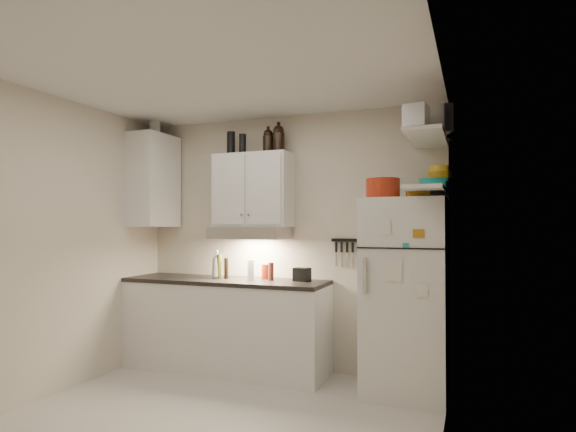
% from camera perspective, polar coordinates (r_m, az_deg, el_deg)
% --- Properties ---
extents(floor, '(3.20, 3.00, 0.02)m').
position_cam_1_polar(floor, '(3.91, -8.93, -23.27)').
color(floor, beige).
rests_on(floor, ground).
extents(ceiling, '(3.20, 3.00, 0.02)m').
position_cam_1_polar(ceiling, '(3.80, -8.81, 16.43)').
color(ceiling, silver).
rests_on(ceiling, ground).
extents(back_wall, '(3.20, 0.02, 2.60)m').
position_cam_1_polar(back_wall, '(4.99, -0.15, -3.01)').
color(back_wall, beige).
rests_on(back_wall, ground).
extents(left_wall, '(0.02, 3.00, 2.60)m').
position_cam_1_polar(left_wall, '(4.64, -26.36, -3.05)').
color(left_wall, beige).
rests_on(left_wall, ground).
extents(right_wall, '(0.02, 3.00, 2.60)m').
position_cam_1_polar(right_wall, '(3.15, 17.49, -4.11)').
color(right_wall, beige).
rests_on(right_wall, ground).
extents(base_cabinet, '(2.10, 0.60, 0.88)m').
position_cam_1_polar(base_cabinet, '(5.04, -7.45, -12.83)').
color(base_cabinet, white).
rests_on(base_cabinet, floor).
extents(countertop, '(2.10, 0.62, 0.04)m').
position_cam_1_polar(countertop, '(4.97, -7.44, -7.64)').
color(countertop, black).
rests_on(countertop, base_cabinet).
extents(upper_cabinet, '(0.80, 0.33, 0.75)m').
position_cam_1_polar(upper_cabinet, '(4.96, -4.12, 3.05)').
color(upper_cabinet, white).
rests_on(upper_cabinet, back_wall).
extents(side_cabinet, '(0.33, 0.55, 1.00)m').
position_cam_1_polar(side_cabinet, '(5.44, -15.65, 4.04)').
color(side_cabinet, white).
rests_on(side_cabinet, left_wall).
extents(range_hood, '(0.76, 0.46, 0.12)m').
position_cam_1_polar(range_hood, '(4.89, -4.46, -1.99)').
color(range_hood, silver).
rests_on(range_hood, back_wall).
extents(fridge, '(0.70, 0.68, 1.70)m').
position_cam_1_polar(fridge, '(4.38, 13.74, -9.17)').
color(fridge, silver).
rests_on(fridge, floor).
extents(shelf_hi, '(0.30, 0.95, 0.03)m').
position_cam_1_polar(shelf_hi, '(4.24, 16.14, 8.90)').
color(shelf_hi, white).
rests_on(shelf_hi, right_wall).
extents(shelf_lo, '(0.30, 0.95, 0.03)m').
position_cam_1_polar(shelf_lo, '(4.19, 16.17, 2.95)').
color(shelf_lo, white).
rests_on(shelf_lo, right_wall).
extents(knife_strip, '(0.42, 0.02, 0.03)m').
position_cam_1_polar(knife_strip, '(4.75, 7.63, -2.86)').
color(knife_strip, black).
rests_on(knife_strip, back_wall).
extents(dutch_oven, '(0.36, 0.36, 0.17)m').
position_cam_1_polar(dutch_oven, '(4.20, 11.18, 3.24)').
color(dutch_oven, '#A32913').
rests_on(dutch_oven, fridge).
extents(book_stack, '(0.22, 0.26, 0.08)m').
position_cam_1_polar(book_stack, '(4.21, 15.13, 2.63)').
color(book_stack, '#B67416').
rests_on(book_stack, fridge).
extents(spice_jar, '(0.07, 0.07, 0.10)m').
position_cam_1_polar(spice_jar, '(4.25, 14.25, 2.74)').
color(spice_jar, silver).
rests_on(spice_jar, fridge).
extents(stock_pot, '(0.35, 0.35, 0.20)m').
position_cam_1_polar(stock_pot, '(4.52, 17.27, 9.78)').
color(stock_pot, silver).
rests_on(stock_pot, shelf_hi).
extents(tin_a, '(0.28, 0.27, 0.22)m').
position_cam_1_polar(tin_a, '(4.17, 17.08, 10.86)').
color(tin_a, '#AAAAAD').
rests_on(tin_a, shelf_hi).
extents(tin_b, '(0.19, 0.19, 0.17)m').
position_cam_1_polar(tin_b, '(3.87, 14.94, 11.36)').
color(tin_b, '#AAAAAD').
rests_on(tin_b, shelf_hi).
extents(bowl_teal, '(0.28, 0.28, 0.11)m').
position_cam_1_polar(bowl_teal, '(4.55, 17.02, 3.54)').
color(bowl_teal, teal).
rests_on(bowl_teal, shelf_lo).
extents(bowl_orange, '(0.22, 0.22, 0.07)m').
position_cam_1_polar(bowl_orange, '(4.64, 17.53, 4.56)').
color(bowl_orange, '#C78612').
rests_on(bowl_orange, bowl_teal).
extents(bowl_yellow, '(0.17, 0.17, 0.06)m').
position_cam_1_polar(bowl_yellow, '(4.65, 17.53, 5.32)').
color(bowl_yellow, yellow).
rests_on(bowl_yellow, bowl_orange).
extents(plates, '(0.31, 0.31, 0.06)m').
position_cam_1_polar(plates, '(4.24, 16.86, 3.52)').
color(plates, teal).
rests_on(plates, shelf_lo).
extents(growler_a, '(0.12, 0.12, 0.26)m').
position_cam_1_polar(growler_a, '(4.98, -2.37, 8.86)').
color(growler_a, black).
rests_on(growler_a, upper_cabinet).
extents(growler_b, '(0.15, 0.15, 0.29)m').
position_cam_1_polar(growler_b, '(4.94, -1.12, 9.14)').
color(growler_b, black).
rests_on(growler_b, upper_cabinet).
extents(thermos_a, '(0.08, 0.08, 0.20)m').
position_cam_1_polar(thermos_a, '(5.02, -5.40, 8.49)').
color(thermos_a, black).
rests_on(thermos_a, upper_cabinet).
extents(thermos_b, '(0.11, 0.11, 0.25)m').
position_cam_1_polar(thermos_b, '(5.13, -6.77, 8.52)').
color(thermos_b, black).
rests_on(thermos_b, upper_cabinet).
extents(side_jar, '(0.12, 0.12, 0.16)m').
position_cam_1_polar(side_jar, '(5.54, -15.51, 9.98)').
color(side_jar, silver).
rests_on(side_jar, side_cabinet).
extents(soap_bottle, '(0.16, 0.16, 0.32)m').
position_cam_1_polar(soap_bottle, '(5.04, -8.39, -5.48)').
color(soap_bottle, white).
rests_on(soap_bottle, countertop).
extents(pepper_mill, '(0.06, 0.06, 0.18)m').
position_cam_1_polar(pepper_mill, '(4.80, -2.03, -6.58)').
color(pepper_mill, maroon).
rests_on(pepper_mill, countertop).
extents(oil_bottle, '(0.06, 0.06, 0.25)m').
position_cam_1_polar(oil_bottle, '(5.00, -8.12, -5.93)').
color(oil_bottle, '#515E17').
rests_on(oil_bottle, countertop).
extents(vinegar_bottle, '(0.05, 0.05, 0.21)m').
position_cam_1_polar(vinegar_bottle, '(4.97, -7.32, -6.18)').
color(vinegar_bottle, black).
rests_on(vinegar_bottle, countertop).
extents(clear_bottle, '(0.07, 0.07, 0.20)m').
position_cam_1_polar(clear_bottle, '(4.86, -4.44, -6.36)').
color(clear_bottle, silver).
rests_on(clear_bottle, countertop).
extents(red_jar, '(0.08, 0.08, 0.15)m').
position_cam_1_polar(red_jar, '(4.92, -2.71, -6.61)').
color(red_jar, '#A32913').
rests_on(red_jar, countertop).
extents(caddy, '(0.17, 0.14, 0.13)m').
position_cam_1_polar(caddy, '(4.72, 1.66, -6.94)').
color(caddy, black).
rests_on(caddy, countertop).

